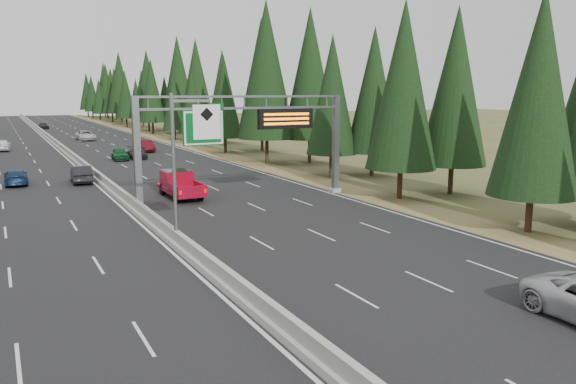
% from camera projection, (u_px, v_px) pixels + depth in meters
% --- Properties ---
extents(road, '(32.00, 260.00, 0.08)m').
position_uv_depth(road, '(62.00, 151.00, 77.73)').
color(road, black).
rests_on(road, ground).
extents(shoulder_right, '(3.60, 260.00, 0.06)m').
position_uv_depth(shoulder_right, '(187.00, 146.00, 85.83)').
color(shoulder_right, olive).
rests_on(shoulder_right, ground).
extents(median_barrier, '(0.70, 260.00, 0.85)m').
position_uv_depth(median_barrier, '(62.00, 148.00, 77.66)').
color(median_barrier, '#979691').
rests_on(median_barrier, road).
extents(sign_gantry, '(16.75, 0.98, 7.80)m').
position_uv_depth(sign_gantry, '(253.00, 131.00, 41.48)').
color(sign_gantry, slate).
rests_on(sign_gantry, road).
extents(hov_sign_pole, '(2.80, 0.50, 8.00)m').
position_uv_depth(hov_sign_pole, '(185.00, 158.00, 29.13)').
color(hov_sign_pole, slate).
rests_on(hov_sign_pole, road).
extents(tree_row_right, '(12.12, 245.17, 18.95)m').
position_uv_depth(tree_row_right, '(219.00, 85.00, 84.04)').
color(tree_row_right, black).
rests_on(tree_row_right, ground).
extents(red_pickup, '(2.20, 6.16, 2.01)m').
position_uv_depth(red_pickup, '(179.00, 182.00, 43.61)').
color(red_pickup, black).
rests_on(red_pickup, road).
extents(car_ahead_green, '(2.09, 4.50, 1.49)m').
position_uv_depth(car_ahead_green, '(120.00, 154.00, 67.14)').
color(car_ahead_green, '#114E24').
rests_on(car_ahead_green, road).
extents(car_ahead_dkred, '(1.84, 4.82, 1.57)m').
position_uv_depth(car_ahead_dkred, '(146.00, 146.00, 76.45)').
color(car_ahead_dkred, '#4D0B13').
rests_on(car_ahead_dkred, road).
extents(car_ahead_dkgrey, '(2.21, 4.84, 1.37)m').
position_uv_depth(car_ahead_dkgrey, '(137.00, 153.00, 68.89)').
color(car_ahead_dkgrey, black).
rests_on(car_ahead_dkgrey, road).
extents(car_ahead_white, '(2.87, 5.86, 1.60)m').
position_uv_depth(car_ahead_white, '(86.00, 136.00, 94.40)').
color(car_ahead_white, silver).
rests_on(car_ahead_white, road).
extents(car_ahead_far, '(2.11, 4.35, 1.43)m').
position_uv_depth(car_ahead_far, '(43.00, 126.00, 123.63)').
color(car_ahead_far, black).
rests_on(car_ahead_far, road).
extents(car_onc_near, '(1.84, 4.73, 1.54)m').
position_uv_depth(car_onc_near, '(81.00, 174.00, 50.33)').
color(car_onc_near, black).
rests_on(car_onc_near, road).
extents(car_onc_blue, '(1.95, 4.77, 1.38)m').
position_uv_depth(car_onc_blue, '(16.00, 177.00, 49.24)').
color(car_onc_blue, navy).
rests_on(car_onc_blue, road).
extents(car_onc_white, '(2.25, 4.86, 1.61)m').
position_uv_depth(car_onc_white, '(3.00, 145.00, 77.44)').
color(car_onc_white, white).
rests_on(car_onc_white, road).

